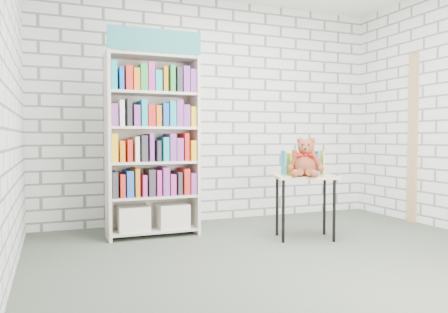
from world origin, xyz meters
name	(u,v)px	position (x,y,z in m)	size (l,w,h in m)	color
ground	(297,259)	(0.00, 0.00, 0.00)	(4.50, 4.50, 0.00)	#424A3E
room_shell	(299,52)	(0.00, 0.00, 1.78)	(4.52, 4.02, 2.81)	silver
bookshelf	(152,144)	(-0.97, 1.36, 0.98)	(0.96, 0.37, 2.16)	beige
display_table	(305,184)	(0.47, 0.64, 0.57)	(0.71, 0.59, 0.66)	#CFB97C
table_books	(303,163)	(0.51, 0.74, 0.79)	(0.47, 0.31, 0.25)	teal
teddy_bear	(306,161)	(0.43, 0.55, 0.82)	(0.38, 0.37, 0.40)	maroon
door_trim	(413,138)	(2.23, 0.95, 1.05)	(0.05, 0.12, 2.10)	tan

